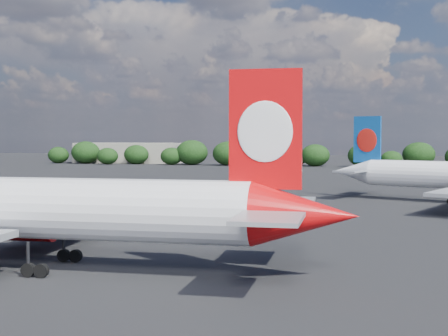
# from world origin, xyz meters

# --- Properties ---
(ground) EXTENTS (500.00, 500.00, 0.00)m
(ground) POSITION_xyz_m (0.00, 60.00, 0.00)
(ground) COLOR black
(ground) RESTS_ON ground
(qantas_airliner) EXTENTS (48.97, 46.48, 16.02)m
(qantas_airliner) POSITION_xyz_m (2.98, 2.14, 4.88)
(qantas_airliner) COLOR white
(qantas_airliner) RESTS_ON ground
(terminal_building) EXTENTS (42.00, 16.00, 8.00)m
(terminal_building) POSITION_xyz_m (-65.00, 192.00, 4.00)
(terminal_building) COLOR gray
(terminal_building) RESTS_ON ground
(highway_sign) EXTENTS (6.00, 0.30, 4.50)m
(highway_sign) POSITION_xyz_m (-18.00, 176.00, 3.13)
(highway_sign) COLOR #125C1F
(highway_sign) RESTS_ON ground
(billboard_yellow) EXTENTS (5.00, 0.30, 5.50)m
(billboard_yellow) POSITION_xyz_m (12.00, 182.00, 3.87)
(billboard_yellow) COLOR gold
(billboard_yellow) RESTS_ON ground
(horizon_treeline) EXTENTS (201.11, 16.63, 9.30)m
(horizon_treeline) POSITION_xyz_m (8.16, 179.87, 4.06)
(horizon_treeline) COLOR black
(horizon_treeline) RESTS_ON ground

